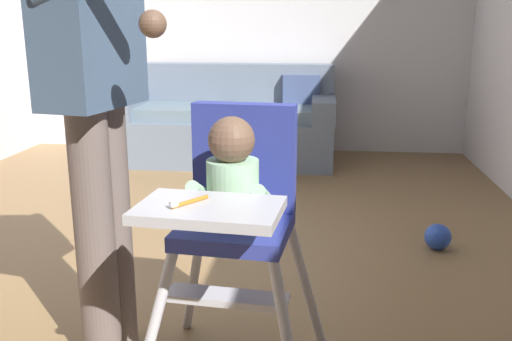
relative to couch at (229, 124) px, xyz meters
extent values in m
cube|color=olive|center=(0.06, -2.49, -0.38)|extent=(5.90, 7.56, 0.10)
cube|color=silver|center=(0.06, 0.52, 0.96)|extent=(5.10, 0.06, 2.59)
cube|color=slate|center=(-0.01, -0.06, -0.13)|extent=(1.91, 0.84, 0.40)
cube|color=slate|center=(-0.01, 0.27, 0.30)|extent=(1.91, 0.22, 0.46)
cube|color=slate|center=(-0.87, -0.06, 0.17)|extent=(0.20, 0.84, 0.20)
cube|color=slate|center=(0.86, -0.06, 0.17)|extent=(0.20, 0.84, 0.20)
cube|color=slate|center=(-0.42, -0.11, 0.12)|extent=(0.74, 0.60, 0.11)
cube|color=slate|center=(0.40, -0.11, 0.12)|extent=(0.74, 0.60, 0.11)
cube|color=#3D4C75|center=(0.65, 0.14, 0.27)|extent=(0.35, 0.16, 0.34)
cylinder|color=silver|center=(0.31, -3.48, -0.07)|extent=(0.18, 0.16, 0.54)
cylinder|color=silver|center=(0.35, -3.04, -0.07)|extent=(0.16, 0.18, 0.54)
cylinder|color=silver|center=(0.79, -3.08, -0.07)|extent=(0.18, 0.16, 0.54)
cube|color=#303A97|center=(0.55, -3.28, 0.22)|extent=(0.39, 0.39, 0.05)
cube|color=#303A97|center=(0.56, -3.13, 0.44)|extent=(0.36, 0.10, 0.38)
cube|color=silver|center=(0.52, -3.57, 0.39)|extent=(0.42, 0.30, 0.03)
cube|color=silver|center=(0.54, -3.39, 0.03)|extent=(0.41, 0.14, 0.02)
cylinder|color=#A9DAB0|center=(0.55, -3.30, 0.36)|extent=(0.19, 0.19, 0.22)
sphere|color=brown|center=(0.54, -3.31, 0.53)|extent=(0.15, 0.15, 0.15)
cylinder|color=#A9DAB0|center=(0.44, -3.33, 0.37)|extent=(0.06, 0.15, 0.10)
cylinder|color=#A9DAB0|center=(0.65, -3.35, 0.37)|extent=(0.06, 0.15, 0.10)
cylinder|color=#C67A23|center=(0.47, -3.57, 0.41)|extent=(0.09, 0.11, 0.01)
cube|color=white|center=(0.43, -3.61, 0.42)|extent=(0.02, 0.03, 0.02)
cylinder|color=#6A5B55|center=(0.04, -3.24, 0.14)|extent=(0.14, 0.14, 0.95)
cylinder|color=#6A5B55|center=(0.06, -3.13, 0.14)|extent=(0.14, 0.14, 0.95)
cube|color=#425771|center=(0.05, -3.19, 0.90)|extent=(0.27, 0.43, 0.57)
sphere|color=brown|center=(0.34, -3.42, 0.89)|extent=(0.08, 0.08, 0.08)
cylinder|color=#425771|center=(0.10, -2.95, 0.90)|extent=(0.07, 0.07, 0.52)
sphere|color=#284CB7|center=(1.49, -2.00, -0.26)|extent=(0.15, 0.15, 0.15)
camera|label=1|loc=(0.82, -5.04, 0.89)|focal=39.62mm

